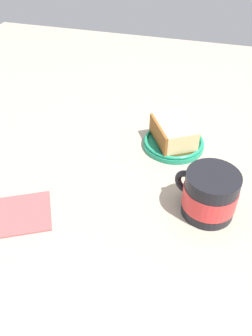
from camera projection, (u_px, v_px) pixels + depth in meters
The scene contains 6 objects.
ground_plane at pixel (144, 182), 73.67cm from camera, with size 151.66×151.66×3.76cm, color tan.
small_plate at pixel (174, 143), 79.42cm from camera, with size 13.58×13.58×1.82cm.
cake_slice at pixel (173, 133), 77.60cm from camera, with size 12.71×11.76×5.01cm.
tea_mug at pixel (210, 194), 62.10cm from camera, with size 9.57×11.65×8.78cm.
teaspoon at pixel (109, 161), 75.35cm from camera, with size 7.29×13.03×0.80cm.
folded_napkin at pixel (16, 214), 63.91cm from camera, with size 9.80×12.19×0.60cm, color #B24C4C.
Camera 1 is at (53.22, 10.81, 48.12)cm, focal length 37.96 mm.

